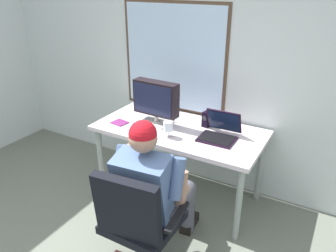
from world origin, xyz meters
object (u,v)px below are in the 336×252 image
object	(u,v)px
crt_monitor	(156,100)
laptop	(220,131)
cd_case	(120,123)
office_chair	(136,219)
desk_speaker	(207,119)
person_seated	(153,186)
desk	(179,135)
wine_glass	(168,127)

from	to	relation	value
crt_monitor	laptop	distance (m)	0.67
crt_monitor	cd_case	bearing A→B (deg)	-150.18
office_chair	desk_speaker	world-z (taller)	office_chair
person_seated	laptop	world-z (taller)	person_seated
desk	crt_monitor	xyz separation A→B (m)	(-0.25, 0.00, 0.31)
person_seated	office_chair	bearing A→B (deg)	-84.85
person_seated	desk	bearing A→B (deg)	104.19
wine_glass	cd_case	distance (m)	0.56
wine_glass	desk_speaker	size ratio (longest dim) A/B	0.97
crt_monitor	cd_case	xyz separation A→B (m)	(-0.31, -0.18, -0.23)
office_chair	crt_monitor	bearing A→B (deg)	114.51
wine_glass	laptop	bearing A→B (deg)	29.30
laptop	wine_glass	size ratio (longest dim) A/B	2.33
person_seated	crt_monitor	distance (m)	0.96
office_chair	wine_glass	bearing A→B (deg)	104.98
desk	desk_speaker	bearing A→B (deg)	40.56
office_chair	wine_glass	size ratio (longest dim) A/B	6.33
cd_case	office_chair	bearing A→B (deg)	-47.77
crt_monitor	wine_glass	world-z (taller)	crt_monitor
wine_glass	crt_monitor	bearing A→B (deg)	140.96
desk_speaker	office_chair	bearing A→B (deg)	-89.26
desk	crt_monitor	bearing A→B (deg)	179.69
desk	person_seated	bearing A→B (deg)	-75.81
laptop	cd_case	bearing A→B (deg)	-168.27
crt_monitor	wine_glass	xyz separation A→B (m)	(0.25, -0.20, -0.15)
laptop	desk_speaker	size ratio (longest dim) A/B	2.27
desk	wine_glass	distance (m)	0.26
office_chair	laptop	bearing A→B (deg)	80.52
person_seated	wine_glass	xyz separation A→B (m)	(-0.20, 0.57, 0.21)
crt_monitor	cd_case	distance (m)	0.42
laptop	desk	bearing A→B (deg)	-176.59
desk	laptop	distance (m)	0.42
office_chair	cd_case	world-z (taller)	office_chair
desk	desk_speaker	xyz separation A→B (m)	(0.20, 0.17, 0.15)
office_chair	desk_speaker	distance (m)	1.24
crt_monitor	desk_speaker	size ratio (longest dim) A/B	3.07
crt_monitor	wine_glass	distance (m)	0.35
laptop	wine_glass	distance (m)	0.46
desk	desk_speaker	size ratio (longest dim) A/B	10.58
person_seated	wine_glass	world-z (taller)	person_seated
person_seated	desk_speaker	size ratio (longest dim) A/B	8.09
desk_speaker	cd_case	size ratio (longest dim) A/B	0.93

